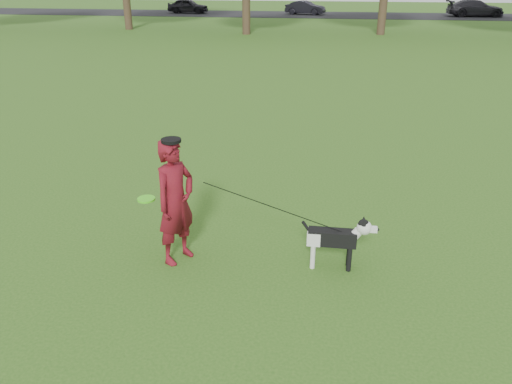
% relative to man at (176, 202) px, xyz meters
% --- Properties ---
extents(ground, '(120.00, 120.00, 0.00)m').
position_rel_man_xyz_m(ground, '(0.75, -0.17, -0.85)').
color(ground, '#285116').
rests_on(ground, ground).
extents(road, '(120.00, 7.00, 0.02)m').
position_rel_man_xyz_m(road, '(0.75, 39.83, -0.84)').
color(road, black).
rests_on(road, ground).
extents(man, '(0.65, 0.74, 1.70)m').
position_rel_man_xyz_m(man, '(0.00, 0.00, 0.00)').
color(man, maroon).
rests_on(man, ground).
extents(dog, '(0.99, 0.20, 0.75)m').
position_rel_man_xyz_m(dog, '(2.11, 0.09, -0.39)').
color(dog, black).
rests_on(dog, ground).
extents(car_left, '(3.64, 1.71, 1.20)m').
position_rel_man_xyz_m(car_left, '(-10.85, 39.83, -0.23)').
color(car_left, black).
rests_on(car_left, road).
extents(car_mid, '(3.54, 1.92, 1.11)m').
position_rel_man_xyz_m(car_mid, '(-0.52, 39.83, -0.28)').
color(car_mid, black).
rests_on(car_mid, road).
extents(car_right, '(4.62, 2.17, 1.30)m').
position_rel_man_xyz_m(car_right, '(13.35, 39.83, -0.18)').
color(car_right, black).
rests_on(car_right, road).
extents(man_held_items, '(2.74, 0.30, 1.21)m').
position_rel_man_xyz_m(man_held_items, '(1.30, 0.02, 0.00)').
color(man_held_items, '#4CDF1C').
rests_on(man_held_items, ground).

